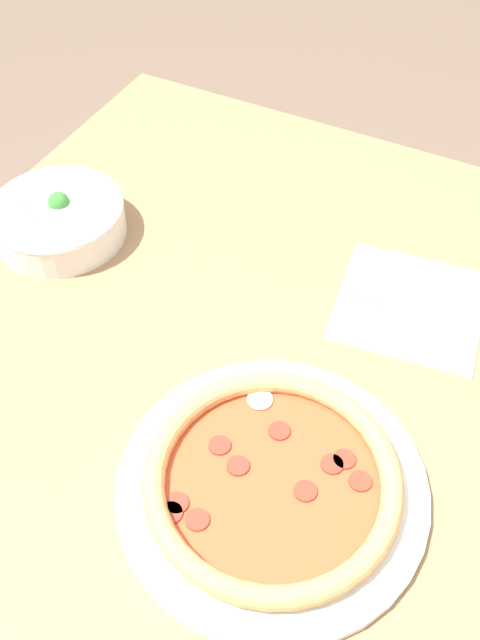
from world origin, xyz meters
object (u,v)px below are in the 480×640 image
object	(u,v)px
pizza	(272,482)
bowl	(58,218)
fork	(405,318)
knife	(422,294)

from	to	relation	value
pizza	bowl	bearing A→B (deg)	62.59
bowl	pizza	bearing A→B (deg)	-117.41
fork	knife	xyz separation A→B (m)	(0.05, -0.01, -0.00)
bowl	knife	world-z (taller)	bowl
fork	knife	distance (m)	0.05
pizza	fork	bearing A→B (deg)	-9.61
fork	bowl	bearing A→B (deg)	9.99
bowl	knife	bearing A→B (deg)	-77.14
bowl	knife	distance (m)	0.55
pizza	knife	bearing A→B (deg)	-9.28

